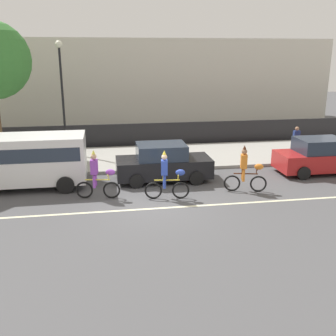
% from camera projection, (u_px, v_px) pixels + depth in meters
% --- Properties ---
extents(ground_plane, '(80.00, 80.00, 0.00)m').
position_uv_depth(ground_plane, '(154.00, 204.00, 14.63)').
color(ground_plane, '#4C4C4F').
extents(road_centre_line, '(36.00, 0.14, 0.01)m').
position_uv_depth(road_centre_line, '(156.00, 208.00, 14.15)').
color(road_centre_line, beige).
rests_on(road_centre_line, ground).
extents(sidewalk_curb, '(60.00, 5.00, 0.15)m').
position_uv_depth(sidewalk_curb, '(138.00, 158.00, 20.76)').
color(sidewalk_curb, '#9E9B93').
rests_on(sidewalk_curb, ground).
extents(fence_line, '(40.00, 0.08, 1.40)m').
position_uv_depth(fence_line, '(134.00, 135.00, 23.33)').
color(fence_line, black).
rests_on(fence_line, ground).
extents(building_backdrop, '(28.00, 8.00, 6.39)m').
position_uv_depth(building_backdrop, '(137.00, 82.00, 30.94)').
color(building_backdrop, beige).
rests_on(building_backdrop, ground).
extents(parade_cyclist_purple, '(1.71, 0.53, 1.92)m').
position_uv_depth(parade_cyclist_purple, '(98.00, 177.00, 14.93)').
color(parade_cyclist_purple, black).
rests_on(parade_cyclist_purple, ground).
extents(parade_cyclist_cobalt, '(1.71, 0.51, 1.92)m').
position_uv_depth(parade_cyclist_cobalt, '(167.00, 178.00, 14.88)').
color(parade_cyclist_cobalt, black).
rests_on(parade_cyclist_cobalt, ground).
extents(parade_cyclist_orange, '(1.69, 0.59, 1.92)m').
position_uv_depth(parade_cyclist_orange, '(246.00, 172.00, 15.68)').
color(parade_cyclist_orange, black).
rests_on(parade_cyclist_orange, ground).
extents(parked_van_white, '(5.00, 2.22, 2.18)m').
position_uv_depth(parked_van_white, '(25.00, 158.00, 16.05)').
color(parked_van_white, white).
rests_on(parked_van_white, ground).
extents(parked_car_black, '(4.10, 1.92, 1.64)m').
position_uv_depth(parked_car_black, '(163.00, 163.00, 17.11)').
color(parked_car_black, black).
rests_on(parked_car_black, ground).
extents(parked_car_red, '(4.10, 1.92, 1.64)m').
position_uv_depth(parked_car_red, '(320.00, 157.00, 18.21)').
color(parked_car_red, '#AD1E1E').
rests_on(parked_car_red, ground).
extents(street_lamp_post, '(0.36, 0.36, 5.86)m').
position_uv_depth(street_lamp_post, '(62.00, 81.00, 20.36)').
color(street_lamp_post, black).
rests_on(street_lamp_post, sidewalk_curb).
extents(pedestrian_onlooker, '(0.32, 0.20, 1.62)m').
position_uv_depth(pedestrian_onlooker, '(296.00, 141.00, 20.33)').
color(pedestrian_onlooker, '#33333D').
rests_on(pedestrian_onlooker, sidewalk_curb).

